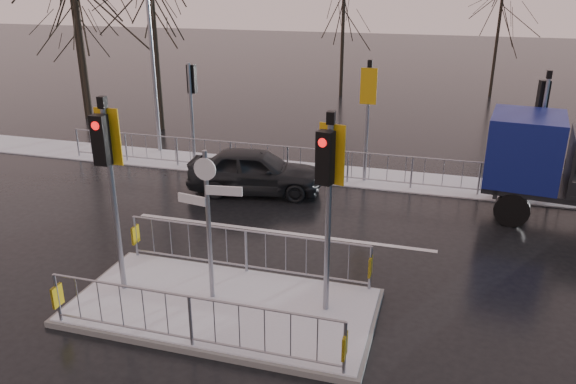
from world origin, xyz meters
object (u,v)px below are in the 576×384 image
(traffic_island, at_px, (222,292))
(street_lamp_left, at_px, (152,29))
(car_far_lane, at_px, (255,171))
(flatbed_truck, at_px, (557,166))

(traffic_island, bearing_deg, street_lamp_left, 124.07)
(traffic_island, relative_size, car_far_lane, 1.48)
(car_far_lane, xyz_separation_m, flatbed_truck, (8.39, 0.38, 0.80))
(car_far_lane, xyz_separation_m, street_lamp_left, (-4.88, 3.12, 3.80))
(car_far_lane, distance_m, street_lamp_left, 6.93)
(car_far_lane, bearing_deg, flatbed_truck, -96.42)
(traffic_island, bearing_deg, car_far_lane, 103.56)
(traffic_island, height_order, street_lamp_left, street_lamp_left)
(car_far_lane, height_order, street_lamp_left, street_lamp_left)
(traffic_island, distance_m, flatbed_truck, 9.68)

